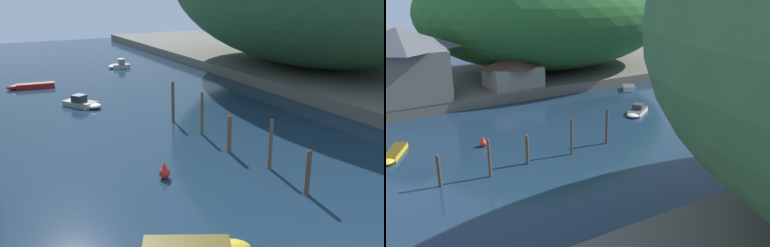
{
  "view_description": "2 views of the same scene",
  "coord_description": "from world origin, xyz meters",
  "views": [
    {
      "loc": [
        -13.77,
        -9.62,
        11.36
      ],
      "look_at": [
        -0.16,
        16.48,
        2.14
      ],
      "focal_mm": 40.0,
      "sensor_mm": 36.0,
      "label": 1
    },
    {
      "loc": [
        34.52,
        0.45,
        15.96
      ],
      "look_at": [
        0.22,
        21.62,
        2.07
      ],
      "focal_mm": 40.0,
      "sensor_mm": 36.0,
      "label": 2
    }
  ],
  "objects": [
    {
      "name": "right_bank",
      "position": [
        27.6,
        30.0,
        0.67
      ],
      "size": [
        22.0,
        120.0,
        1.33
      ],
      "color": "#666056",
      "rests_on": "ground"
    },
    {
      "name": "water_surface",
      "position": [
        0.0,
        30.0,
        0.0
      ],
      "size": [
        130.0,
        130.0,
        0.0
      ],
      "primitive_type": "plane",
      "color": "#192D42",
      "rests_on": "ground"
    },
    {
      "name": "mooring_post_fourth",
      "position": [
        2.37,
        19.58,
        1.8
      ],
      "size": [
        0.24,
        0.24,
        3.59
      ],
      "color": "brown",
      "rests_on": "water_surface"
    },
    {
      "name": "mooring_post_middle",
      "position": [
        2.18,
        15.09,
        1.41
      ],
      "size": [
        0.32,
        0.32,
        2.8
      ],
      "color": "brown",
      "rests_on": "water_surface"
    },
    {
      "name": "boat_far_right_bank",
      "position": [
        -7.84,
        44.16,
        0.29
      ],
      "size": [
        5.6,
        1.67,
        0.59
      ],
      "rotation": [
        0.0,
        0.0,
        1.48
      ],
      "color": "red",
      "rests_on": "water_surface"
    },
    {
      "name": "boat_small_dinghy",
      "position": [
        6.2,
        52.73,
        0.42
      ],
      "size": [
        3.42,
        2.19,
        1.41
      ],
      "rotation": [
        0.0,
        0.0,
        1.4
      ],
      "color": "silver",
      "rests_on": "water_surface"
    },
    {
      "name": "mooring_post_second",
      "position": [
        2.94,
        11.28,
        1.73
      ],
      "size": [
        0.25,
        0.25,
        3.44
      ],
      "color": "brown",
      "rests_on": "water_surface"
    },
    {
      "name": "channel_buoy_near",
      "position": [
        -3.87,
        13.1,
        0.41
      ],
      "size": [
        0.7,
        0.7,
        1.05
      ],
      "color": "red",
      "rests_on": "water_surface"
    },
    {
      "name": "boat_near_quay",
      "position": [
        -5.72,
        5.06,
        0.26
      ],
      "size": [
        4.91,
        3.28,
        0.52
      ],
      "rotation": [
        0.0,
        0.0,
        4.25
      ],
      "color": "gold",
      "rests_on": "water_surface"
    },
    {
      "name": "mooring_post_farthest",
      "position": [
        1.83,
        23.99,
        1.84
      ],
      "size": [
        0.27,
        0.27,
        3.67
      ],
      "color": "brown",
      "rests_on": "water_surface"
    },
    {
      "name": "mooring_post_nearest",
      "position": [
        2.51,
        7.23,
        1.39
      ],
      "size": [
        0.29,
        0.29,
        2.77
      ],
      "color": "#4C3D2D",
      "rests_on": "water_surface"
    },
    {
      "name": "boat_navy_launch",
      "position": [
        -4.15,
        32.78,
        0.36
      ],
      "size": [
        3.72,
        4.46,
        1.17
      ],
      "rotation": [
        0.0,
        0.0,
        3.73
      ],
      "color": "silver",
      "rests_on": "water_surface"
    }
  ]
}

